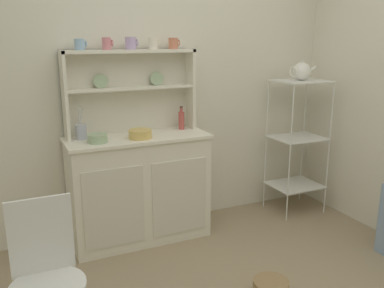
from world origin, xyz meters
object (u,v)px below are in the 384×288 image
jam_bottle (181,120)px  wire_chair (45,268)px  utensil_jar (81,132)px  hutch_cabinet (139,187)px  cup_sky_0 (80,44)px  porcelain_teapot (302,71)px  hutch_shelf_unit (129,84)px  bakers_rack (298,134)px  bowl_mixing_large (98,138)px

jam_bottle → wire_chair: bearing=-136.1°
utensil_jar → jam_bottle: bearing=0.5°
hutch_cabinet → cup_sky_0: size_ratio=12.69×
cup_sky_0 → porcelain_teapot: cup_sky_0 is taller
hutch_shelf_unit → cup_sky_0: bearing=-173.6°
hutch_shelf_unit → porcelain_teapot: size_ratio=4.16×
bakers_rack → jam_bottle: 1.12m
wire_chair → porcelain_teapot: 2.66m
wire_chair → bowl_mixing_large: 1.19m
bakers_rack → bowl_mixing_large: 1.83m
wire_chair → cup_sky_0: size_ratio=9.79×
wire_chair → bakers_rack: bearing=24.6°
hutch_cabinet → bakers_rack: 1.53m
cup_sky_0 → jam_bottle: cup_sky_0 is taller
wire_chair → jam_bottle: jam_bottle is taller
bowl_mixing_large → utensil_jar: utensil_jar is taller
bowl_mixing_large → hutch_shelf_unit: bearing=36.4°
cup_sky_0 → utensil_jar: size_ratio=0.34×
hutch_shelf_unit → utensil_jar: 0.53m
bakers_rack → jam_bottle: bakers_rack is taller
jam_bottle → utensil_jar: utensil_jar is taller
hutch_cabinet → jam_bottle: size_ratio=5.75×
porcelain_teapot → hutch_cabinet: bearing=177.8°
bowl_mixing_large → hutch_cabinet: bearing=12.8°
bowl_mixing_large → porcelain_teapot: bearing=0.5°
bakers_rack → jam_bottle: bearing=172.5°
jam_bottle → hutch_cabinet: bearing=-168.0°
hutch_cabinet → bakers_rack: bakers_rack is taller
cup_sky_0 → porcelain_teapot: 1.89m
jam_bottle → hutch_shelf_unit: bearing=169.3°
bakers_rack → cup_sky_0: bearing=174.5°
hutch_cabinet → cup_sky_0: 1.17m
wire_chair → jam_bottle: 1.75m
hutch_cabinet → bakers_rack: size_ratio=0.90×
bakers_rack → porcelain_teapot: porcelain_teapot is taller
hutch_shelf_unit → bowl_mixing_large: size_ratio=7.14×
wire_chair → utensil_jar: bearing=71.2°
hutch_cabinet → bowl_mixing_large: size_ratio=7.65×
utensil_jar → porcelain_teapot: size_ratio=1.02×
wire_chair → jam_bottle: bearing=44.4°
wire_chair → utensil_jar: 1.30m
cup_sky_0 → jam_bottle: bearing=-2.7°
bakers_rack → bowl_mixing_large: bakers_rack is taller
hutch_shelf_unit → porcelain_teapot: (1.50, -0.22, 0.07)m
bakers_rack → porcelain_teapot: 0.57m
hutch_shelf_unit → utensil_jar: hutch_shelf_unit is taller
hutch_cabinet → porcelain_teapot: (1.50, -0.06, 0.86)m
cup_sky_0 → porcelain_teapot: bearing=-5.5°
hutch_shelf_unit → bakers_rack: 1.60m
utensil_jar → cup_sky_0: bearing=48.9°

